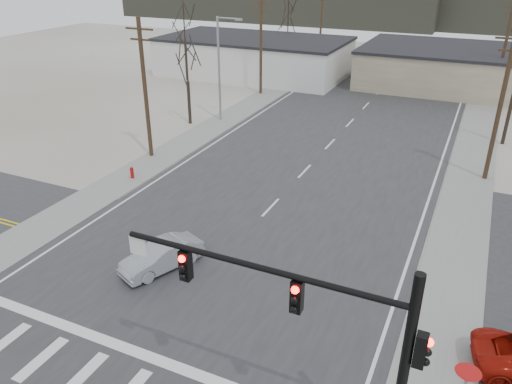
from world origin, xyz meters
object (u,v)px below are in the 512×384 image
(car_far_b, at_px, (406,56))
(traffic_signal_mast, at_px, (334,335))
(sedan_crossing, at_px, (162,256))
(car_far_a, at_px, (431,75))
(fire_hydrant, at_px, (132,173))

(car_far_b, bearing_deg, traffic_signal_mast, -76.54)
(sedan_crossing, xyz_separation_m, car_far_b, (1.88, 56.82, -0.02))
(car_far_a, bearing_deg, traffic_signal_mast, 78.44)
(fire_hydrant, height_order, car_far_a, car_far_a)
(fire_hydrant, bearing_deg, car_far_a, 68.35)
(fire_hydrant, bearing_deg, traffic_signal_mast, -38.13)
(sedan_crossing, distance_m, car_far_b, 56.85)
(traffic_signal_mast, distance_m, sedan_crossing, 12.53)
(traffic_signal_mast, distance_m, car_far_a, 51.44)
(sedan_crossing, relative_size, car_far_a, 0.74)
(traffic_signal_mast, xyz_separation_m, sedan_crossing, (-10.16, 6.18, -3.95))
(sedan_crossing, relative_size, car_far_b, 1.06)
(car_far_b, bearing_deg, sedan_crossing, -85.92)
(fire_hydrant, height_order, sedan_crossing, sedan_crossing)
(sedan_crossing, bearing_deg, traffic_signal_mast, -8.23)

